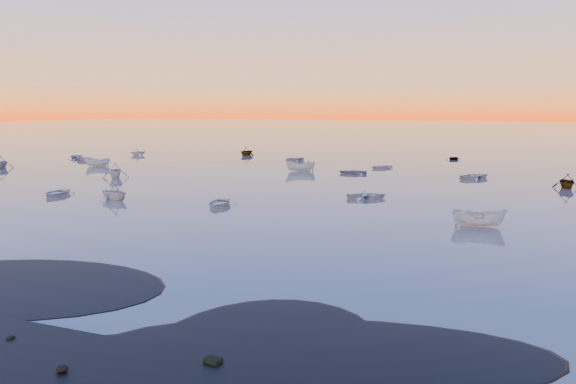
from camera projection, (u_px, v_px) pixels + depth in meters
The scene contains 5 objects.
ground at pixel (414, 151), 118.20m from camera, with size 600.00×600.00×0.00m, color #70655D.
mud_lobes at pixel (48, 304), 25.46m from camera, with size 140.00×6.00×0.07m, color black, non-canonical shape.
moored_fleet at pixel (356, 175), 75.04m from camera, with size 124.00×58.00×1.20m, color silver, non-canonical shape.
boat_near_left at pixel (56, 196), 57.13m from camera, with size 3.86×1.61×0.97m, color silver.
boat_near_center at pixel (479, 227), 42.09m from camera, with size 3.96×1.68×1.37m, color silver.
Camera 1 is at (19.23, -19.62, 8.79)m, focal length 35.00 mm.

